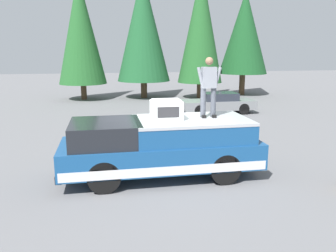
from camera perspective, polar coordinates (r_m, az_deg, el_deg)
name	(u,v)px	position (r m, az deg, el deg)	size (l,w,h in m)	color
ground_plane	(162,173)	(10.13, -0.95, -7.83)	(90.00, 90.00, 0.00)	slate
pickup_truck	(161,147)	(9.61, -1.17, -3.49)	(2.01, 5.54, 1.65)	navy
compressor_unit	(166,110)	(9.41, -0.29, 2.74)	(0.65, 0.84, 0.56)	silver
person_on_truck_bed	(209,86)	(9.72, 6.80, 6.69)	(0.29, 0.72, 1.69)	#4C515B
parked_car_grey	(218,103)	(19.71, 8.37, 3.84)	(1.64, 4.10, 1.16)	gray
conifer_far_left	(244,32)	(28.03, 12.62, 14.97)	(3.73, 3.73, 8.01)	#4C3826
conifer_left	(201,26)	(25.67, 5.47, 16.25)	(3.25, 3.25, 9.23)	#4C3826
conifer_center_left	(143,27)	(25.76, -4.18, 16.11)	(3.87, 3.87, 9.00)	#4C3826
conifer_center_right	(81,30)	(25.50, -14.38, 15.23)	(3.36, 3.36, 8.62)	#4C3826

